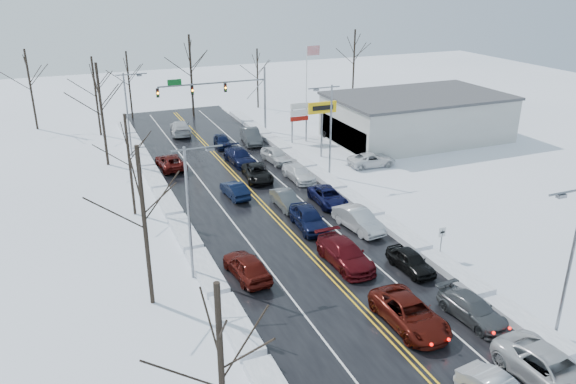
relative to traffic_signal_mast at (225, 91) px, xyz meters
name	(u,v)px	position (x,y,z in m)	size (l,w,h in m)	color
ground	(289,232)	(-3.45, -27.99, -5.48)	(160.00, 160.00, 0.00)	white
road_surface	(279,221)	(-3.45, -25.99, -5.47)	(14.00, 84.00, 0.01)	black
snow_bank_left	(186,238)	(-11.05, -25.99, -5.48)	(1.51, 72.00, 0.50)	white
snow_bank_right	(362,207)	(4.15, -25.99, -5.48)	(1.51, 72.00, 0.50)	white
traffic_signal_mast	(225,91)	(0.00, 0.00, 0.00)	(13.28, 0.39, 8.00)	slate
tires_plus_sign	(322,111)	(7.05, -12.00, -0.49)	(3.20, 0.34, 6.00)	slate
used_vehicles_sign	(299,114)	(7.05, -5.99, -2.16)	(2.20, 0.22, 4.65)	slate
speed_limit_sign	(442,237)	(4.75, -35.99, -3.84)	(0.55, 0.09, 2.35)	slate
flagpole	(308,77)	(11.72, 2.01, 0.45)	(1.87, 1.20, 10.00)	silver
dealership_building	(417,117)	(20.53, -9.99, -2.82)	(20.40, 12.40, 5.30)	#B9BAB4
streetlight_se	(570,252)	(4.85, -45.99, -0.17)	(3.20, 0.25, 9.00)	slate
streetlight_ne	(329,124)	(4.85, -17.99, -0.17)	(3.20, 0.25, 9.00)	slate
streetlight_sw	(191,203)	(-11.74, -31.99, -0.17)	(3.20, 0.25, 9.00)	slate
streetlight_nw	(129,108)	(-11.74, -3.99, -0.17)	(3.20, 0.25, 9.00)	slate
tree_left_a	(220,348)	(-14.45, -47.99, 0.81)	(3.60, 3.60, 9.00)	#2D231C
tree_left_b	(142,196)	(-14.95, -33.99, 1.51)	(4.00, 4.00, 10.00)	#2D231C
tree_left_c	(128,145)	(-13.95, -19.99, 0.46)	(3.40, 3.40, 8.50)	#2D231C
tree_left_d	(100,95)	(-14.65, -5.99, 1.86)	(4.20, 4.20, 10.50)	#2D231C
tree_left_e	(94,81)	(-14.25, 6.01, 1.16)	(3.80, 3.80, 9.50)	#2D231C
tree_far_a	(28,74)	(-21.45, 12.01, 1.51)	(4.00, 4.00, 10.00)	#2D231C
tree_far_b	(128,72)	(-9.45, 13.01, 0.81)	(3.60, 3.60, 9.00)	#2D231C
tree_far_c	(190,60)	(-1.45, 11.01, 2.21)	(4.40, 4.40, 11.00)	#2D231C
tree_far_d	(257,67)	(8.55, 12.51, 0.46)	(3.40, 3.40, 8.50)	#2D231C
tree_far_e	(354,51)	(24.55, 13.01, 1.86)	(4.20, 4.20, 10.50)	#2D231C
queued_car_2	(409,325)	(-1.83, -41.98, -5.48)	(2.59, 5.61, 1.56)	#450F09
queued_car_3	(345,264)	(-1.88, -34.27, -5.48)	(2.28, 5.62, 1.63)	#48090E
queued_car_4	(308,228)	(-1.75, -27.97, -5.48)	(2.01, 4.99, 1.70)	black
queued_car_5	(286,207)	(-1.82, -23.49, -5.48)	(1.49, 4.26, 1.40)	#45484B
queued_car_6	(258,180)	(-1.77, -16.15, -5.48)	(2.35, 5.09, 1.41)	black
queued_car_7	(240,163)	(-1.88, -10.88, -5.48)	(2.16, 5.31, 1.54)	black
queued_car_8	(223,147)	(-1.87, -4.50, -5.48)	(1.65, 4.11, 1.40)	black
queued_car_11	(471,319)	(1.87, -42.88, -5.48)	(1.92, 4.71, 1.37)	#444749
queued_car_12	(410,270)	(1.84, -36.67, -5.48)	(1.65, 4.10, 1.40)	black
queued_car_13	(358,229)	(1.73, -29.69, -5.48)	(1.74, 4.99, 1.64)	silver
queued_car_14	(328,204)	(1.83, -24.19, -5.48)	(2.25, 4.88, 1.36)	black
queued_car_15	(299,180)	(1.87, -17.74, -5.48)	(1.93, 4.74, 1.38)	white
queued_car_16	(276,162)	(1.78, -11.99, -5.48)	(1.81, 4.50, 1.53)	silver
queued_car_17	(251,143)	(1.65, -4.35, -5.48)	(1.81, 5.20, 1.71)	#3A3C3F
oncoming_car_0	(235,197)	(-5.13, -19.58, -5.48)	(1.45, 4.17, 1.37)	black
oncoming_car_1	(171,168)	(-8.85, -9.65, -5.48)	(2.37, 5.14, 1.43)	#490C09
oncoming_car_2	(181,134)	(-5.11, 2.66, -5.48)	(2.33, 5.74, 1.67)	silver
oncoming_car_3	(247,277)	(-8.64, -33.30, -5.48)	(1.92, 4.76, 1.62)	#480E09
parked_car_0	(371,166)	(10.45, -16.90, -5.48)	(2.29, 4.97, 1.38)	white
parked_car_1	(374,149)	(13.72, -11.97, -5.48)	(1.92, 4.72, 1.37)	#3A3C3F
parked_car_2	(337,140)	(11.51, -7.11, -5.48)	(1.98, 4.91, 1.67)	black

